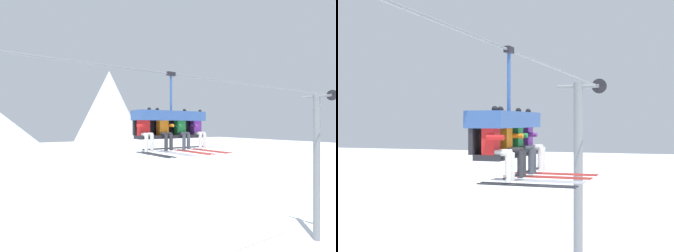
% 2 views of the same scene
% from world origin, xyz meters
% --- Properties ---
extents(mountain_peak_central, '(16.91, 16.91, 17.66)m').
position_xyz_m(mountain_peak_central, '(14.26, 44.23, 8.83)').
color(mountain_peak_central, white).
rests_on(mountain_peak_central, ground_plane).
extents(lift_tower_far, '(0.36, 1.88, 8.28)m').
position_xyz_m(lift_tower_far, '(9.52, -0.02, 4.31)').
color(lift_tower_far, slate).
rests_on(lift_tower_far, ground_plane).
extents(lift_cable, '(19.23, 0.05, 0.05)m').
position_xyz_m(lift_cable, '(0.91, -0.80, 8.00)').
color(lift_cable, slate).
extents(chairlift_chair, '(2.39, 0.74, 2.37)m').
position_xyz_m(chairlift_chair, '(-0.83, -0.73, 6.54)').
color(chairlift_chair, '#232328').
extents(skier_red, '(0.48, 1.70, 1.34)m').
position_xyz_m(skier_red, '(-1.81, -0.94, 6.27)').
color(skier_red, red).
extents(skier_orange, '(0.48, 1.70, 1.34)m').
position_xyz_m(skier_orange, '(-1.16, -0.94, 6.27)').
color(skier_orange, orange).
extents(skier_green, '(0.48, 1.70, 1.34)m').
position_xyz_m(skier_green, '(-0.50, -0.94, 6.27)').
color(skier_green, '#23843D').
extents(skier_purple, '(0.48, 1.70, 1.34)m').
position_xyz_m(skier_purple, '(0.15, -0.94, 6.27)').
color(skier_purple, purple).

